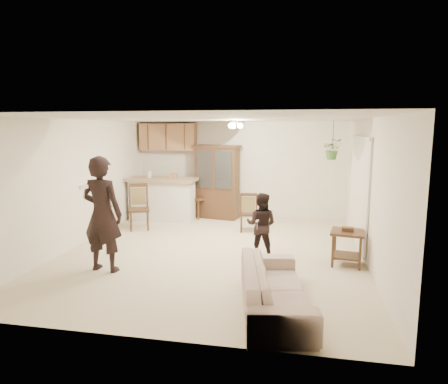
% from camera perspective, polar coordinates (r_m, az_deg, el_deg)
% --- Properties ---
extents(floor, '(6.50, 6.50, 0.00)m').
position_cam_1_polar(floor, '(7.69, -1.52, -8.51)').
color(floor, beige).
rests_on(floor, ground).
extents(ceiling, '(5.50, 6.50, 0.02)m').
position_cam_1_polar(ceiling, '(7.34, -1.61, 10.44)').
color(ceiling, silver).
rests_on(ceiling, wall_back).
extents(wall_back, '(5.50, 0.02, 2.50)m').
position_cam_1_polar(wall_back, '(10.59, 2.24, 3.24)').
color(wall_back, white).
rests_on(wall_back, ground).
extents(wall_front, '(5.50, 0.02, 2.50)m').
position_cam_1_polar(wall_front, '(4.36, -10.88, -5.38)').
color(wall_front, white).
rests_on(wall_front, ground).
extents(wall_left, '(0.02, 6.50, 2.50)m').
position_cam_1_polar(wall_left, '(8.44, -20.12, 1.21)').
color(wall_left, white).
rests_on(wall_left, ground).
extents(wall_right, '(0.02, 6.50, 2.50)m').
position_cam_1_polar(wall_right, '(7.33, 19.91, 0.10)').
color(wall_right, white).
rests_on(wall_right, ground).
extents(breakfast_bar, '(1.60, 0.55, 1.00)m').
position_cam_1_polar(breakfast_bar, '(10.28, -8.81, -1.26)').
color(breakfast_bar, silver).
rests_on(breakfast_bar, floor).
extents(bar_top, '(1.75, 0.70, 0.08)m').
position_cam_1_polar(bar_top, '(10.19, -8.88, 1.78)').
color(bar_top, '#A38061').
rests_on(bar_top, breakfast_bar).
extents(upper_cabinets, '(1.50, 0.34, 0.70)m').
position_cam_1_polar(upper_cabinets, '(10.81, -7.97, 7.80)').
color(upper_cabinets, '#8C5B3D').
rests_on(upper_cabinets, wall_back).
extents(vertical_blinds, '(0.06, 2.30, 2.10)m').
position_cam_1_polar(vertical_blinds, '(8.23, 18.63, 0.04)').
color(vertical_blinds, beige).
rests_on(vertical_blinds, wall_right).
extents(ceiling_fixture, '(0.36, 0.36, 0.20)m').
position_cam_1_polar(ceiling_fixture, '(8.48, 1.52, 9.58)').
color(ceiling_fixture, '#FADFBC').
rests_on(ceiling_fixture, ceiling).
extents(hanging_plant, '(0.43, 0.37, 0.48)m').
position_cam_1_polar(hanging_plant, '(9.60, 15.25, 5.92)').
color(hanging_plant, '#396227').
rests_on(hanging_plant, ceiling).
extents(plant_cord, '(0.01, 0.01, 0.65)m').
position_cam_1_polar(plant_cord, '(9.59, 15.33, 7.86)').
color(plant_cord, black).
rests_on(plant_cord, ceiling).
extents(sofa, '(1.05, 1.97, 0.73)m').
position_cam_1_polar(sofa, '(5.31, 7.23, -12.65)').
color(sofa, beige).
rests_on(sofa, floor).
extents(adult, '(0.70, 0.50, 1.80)m').
position_cam_1_polar(adult, '(6.78, -16.99, -3.46)').
color(adult, black).
rests_on(adult, floor).
extents(child, '(0.73, 0.61, 1.35)m').
position_cam_1_polar(child, '(7.29, 5.35, -4.05)').
color(child, black).
rests_on(child, floor).
extents(china_hutch, '(1.27, 0.68, 1.90)m').
position_cam_1_polar(china_hutch, '(10.36, -1.02, 1.39)').
color(china_hutch, '#3B1E15').
rests_on(china_hutch, floor).
extents(side_table, '(0.62, 0.62, 0.66)m').
position_cam_1_polar(side_table, '(7.21, 17.16, -7.57)').
color(side_table, '#3B1E15').
rests_on(side_table, floor).
extents(chair_bar, '(0.61, 0.61, 1.05)m').
position_cam_1_polar(chair_bar, '(9.48, -12.02, -3.49)').
color(chair_bar, '#3B1E15').
rests_on(chair_bar, floor).
extents(chair_hutch_left, '(0.71, 0.71, 1.17)m').
position_cam_1_polar(chair_hutch_left, '(10.53, -3.64, -1.86)').
color(chair_hutch_left, '#3B1E15').
rests_on(chair_hutch_left, floor).
extents(chair_hutch_right, '(0.45, 0.45, 0.91)m').
position_cam_1_polar(chair_hutch_right, '(9.14, 3.53, -4.02)').
color(chair_hutch_right, '#3B1E15').
rests_on(chair_hutch_right, floor).
extents(controller_adult, '(0.07, 0.17, 0.05)m').
position_cam_1_polar(controller_adult, '(6.33, -19.44, 0.66)').
color(controller_adult, white).
rests_on(controller_adult, adult).
extents(controller_child, '(0.05, 0.11, 0.03)m').
position_cam_1_polar(controller_child, '(7.02, 4.77, -4.15)').
color(controller_child, white).
rests_on(controller_child, child).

